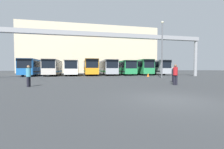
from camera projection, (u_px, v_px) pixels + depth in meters
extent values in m
plane|color=#2D3033|center=(172.00, 100.00, 6.89)|extent=(200.00, 200.00, 0.00)
cube|color=beige|center=(91.00, 51.00, 53.80)|extent=(45.29, 12.00, 15.67)
cylinder|color=gray|center=(196.00, 59.00, 28.71)|extent=(0.60, 0.60, 6.68)
cube|color=gray|center=(105.00, 35.00, 24.84)|extent=(35.89, 0.80, 0.70)
cube|color=#1959A5|center=(34.00, 67.00, 30.64)|extent=(2.54, 11.42, 2.82)
cube|color=black|center=(24.00, 63.00, 25.06)|extent=(2.34, 0.06, 1.58)
cube|color=black|center=(34.00, 64.00, 30.62)|extent=(2.57, 9.71, 1.18)
cube|color=black|center=(34.00, 71.00, 30.67)|extent=(2.57, 10.85, 0.24)
cylinder|color=black|center=(23.00, 74.00, 27.33)|extent=(0.28, 0.93, 0.93)
cylinder|color=black|center=(36.00, 74.00, 27.80)|extent=(0.28, 0.93, 0.93)
cylinder|color=black|center=(33.00, 73.00, 33.58)|extent=(0.28, 0.93, 0.93)
cylinder|color=black|center=(44.00, 73.00, 34.05)|extent=(0.28, 0.93, 0.93)
cube|color=beige|center=(53.00, 67.00, 30.78)|extent=(2.44, 10.08, 2.79)
cube|color=black|center=(48.00, 64.00, 25.86)|extent=(2.25, 0.06, 1.56)
cube|color=black|center=(53.00, 65.00, 30.76)|extent=(2.47, 8.57, 1.17)
cube|color=#1966B2|center=(53.00, 71.00, 30.82)|extent=(2.47, 9.58, 0.24)
cylinder|color=black|center=(45.00, 74.00, 27.85)|extent=(0.28, 0.93, 0.93)
cylinder|color=black|center=(57.00, 74.00, 28.30)|extent=(0.28, 0.93, 0.93)
cylinder|color=black|center=(51.00, 73.00, 33.36)|extent=(0.28, 0.93, 0.93)
cylinder|color=black|center=(61.00, 73.00, 33.81)|extent=(0.28, 0.93, 0.93)
cube|color=silver|center=(72.00, 67.00, 31.61)|extent=(2.40, 10.13, 2.63)
cube|color=black|center=(71.00, 65.00, 26.66)|extent=(2.21, 0.06, 1.47)
cube|color=black|center=(72.00, 65.00, 31.59)|extent=(2.43, 8.61, 1.11)
cube|color=orange|center=(72.00, 71.00, 31.64)|extent=(2.43, 9.63, 0.24)
cylinder|color=black|center=(66.00, 73.00, 28.66)|extent=(0.28, 1.02, 1.02)
cylinder|color=black|center=(77.00, 73.00, 29.10)|extent=(0.28, 1.02, 1.02)
cylinder|color=black|center=(68.00, 73.00, 34.20)|extent=(0.28, 1.02, 1.02)
cylinder|color=black|center=(78.00, 72.00, 34.64)|extent=(0.28, 1.02, 1.02)
cube|color=orange|center=(90.00, 67.00, 32.69)|extent=(2.50, 10.72, 2.94)
cube|color=black|center=(92.00, 63.00, 27.45)|extent=(2.30, 0.06, 1.65)
cube|color=black|center=(90.00, 64.00, 32.66)|extent=(2.53, 9.12, 1.24)
cube|color=#268C4C|center=(90.00, 71.00, 32.72)|extent=(2.53, 10.19, 0.24)
cylinder|color=black|center=(86.00, 73.00, 29.57)|extent=(0.28, 1.09, 1.09)
cylinder|color=black|center=(97.00, 73.00, 30.03)|extent=(0.28, 1.09, 1.09)
cylinder|color=black|center=(85.00, 72.00, 35.44)|extent=(0.28, 1.09, 1.09)
cylinder|color=black|center=(94.00, 72.00, 35.90)|extent=(0.28, 1.09, 1.09)
cube|color=#999EA5|center=(107.00, 67.00, 34.27)|extent=(2.51, 12.34, 2.85)
cube|color=black|center=(112.00, 64.00, 28.25)|extent=(2.31, 0.06, 1.59)
cube|color=black|center=(107.00, 65.00, 34.25)|extent=(2.54, 10.49, 1.20)
cube|color=#268C4C|center=(107.00, 71.00, 34.31)|extent=(2.54, 11.72, 0.24)
cylinder|color=black|center=(104.00, 73.00, 30.72)|extent=(0.28, 1.01, 1.01)
cylinder|color=black|center=(115.00, 73.00, 31.18)|extent=(0.28, 1.01, 1.01)
cylinder|color=black|center=(100.00, 72.00, 37.47)|extent=(0.28, 1.01, 1.01)
cylinder|color=black|center=(108.00, 72.00, 37.93)|extent=(0.28, 1.01, 1.01)
cube|color=#268C4C|center=(124.00, 67.00, 34.20)|extent=(2.51, 10.56, 2.73)
cube|color=black|center=(131.00, 64.00, 29.05)|extent=(2.31, 0.06, 1.53)
cube|color=black|center=(124.00, 65.00, 34.18)|extent=(2.54, 8.97, 1.15)
cube|color=black|center=(124.00, 71.00, 34.24)|extent=(2.54, 10.03, 0.24)
cylinder|color=black|center=(123.00, 73.00, 31.13)|extent=(0.28, 0.99, 0.99)
cylinder|color=black|center=(133.00, 73.00, 31.60)|extent=(0.28, 0.99, 0.99)
cylinder|color=black|center=(116.00, 72.00, 36.91)|extent=(0.28, 0.99, 0.99)
cylinder|color=black|center=(124.00, 72.00, 37.37)|extent=(0.28, 0.99, 0.99)
cube|color=#268C4C|center=(138.00, 67.00, 35.38)|extent=(2.44, 11.34, 2.98)
cube|color=black|center=(149.00, 64.00, 29.84)|extent=(2.24, 0.06, 1.67)
cube|color=black|center=(138.00, 64.00, 35.35)|extent=(2.47, 9.64, 1.25)
cube|color=#268C4C|center=(138.00, 71.00, 35.42)|extent=(2.47, 10.77, 0.24)
cylinder|color=black|center=(139.00, 73.00, 32.11)|extent=(0.28, 0.99, 0.99)
cylinder|color=black|center=(149.00, 73.00, 32.55)|extent=(0.28, 0.99, 0.99)
cylinder|color=black|center=(130.00, 72.00, 38.31)|extent=(0.28, 0.99, 0.99)
cylinder|color=black|center=(138.00, 72.00, 38.76)|extent=(0.28, 0.99, 0.99)
cube|color=#999EA5|center=(152.00, 67.00, 36.64)|extent=(2.49, 12.29, 2.88)
cube|color=black|center=(166.00, 64.00, 30.64)|extent=(2.29, 0.06, 1.61)
cube|color=black|center=(152.00, 65.00, 36.62)|extent=(2.52, 10.45, 1.21)
cube|color=black|center=(152.00, 71.00, 36.68)|extent=(2.52, 11.67, 0.24)
cylinder|color=black|center=(155.00, 73.00, 33.10)|extent=(0.28, 0.91, 0.91)
cylinder|color=black|center=(164.00, 73.00, 33.56)|extent=(0.28, 0.91, 0.91)
cylinder|color=black|center=(142.00, 72.00, 39.82)|extent=(0.28, 0.91, 0.91)
cylinder|color=black|center=(150.00, 72.00, 40.28)|extent=(0.28, 0.91, 0.91)
cylinder|color=black|center=(173.00, 79.00, 15.55)|extent=(0.17, 0.17, 0.76)
cylinder|color=black|center=(174.00, 79.00, 15.41)|extent=(0.17, 0.17, 0.76)
cylinder|color=black|center=(173.00, 72.00, 15.45)|extent=(0.33, 0.33, 0.63)
sphere|color=beige|center=(173.00, 68.00, 15.44)|extent=(0.20, 0.20, 0.20)
cylinder|color=black|center=(28.00, 82.00, 11.66)|extent=(0.18, 0.18, 0.80)
cylinder|color=black|center=(29.00, 82.00, 11.82)|extent=(0.18, 0.18, 0.80)
cylinder|color=teal|center=(28.00, 72.00, 11.71)|extent=(0.35, 0.35, 0.67)
sphere|color=#8C6647|center=(28.00, 67.00, 11.69)|extent=(0.22, 0.22, 0.22)
cylinder|color=black|center=(174.00, 80.00, 13.08)|extent=(0.20, 0.20, 0.85)
cylinder|color=black|center=(176.00, 80.00, 13.01)|extent=(0.20, 0.20, 0.85)
cylinder|color=#A5191E|center=(175.00, 71.00, 13.01)|extent=(0.37, 0.37, 0.71)
sphere|color=brown|center=(175.00, 66.00, 12.99)|extent=(0.23, 0.23, 0.23)
cone|color=orange|center=(148.00, 75.00, 26.38)|extent=(0.44, 0.44, 0.63)
cylinder|color=#595B60|center=(162.00, 51.00, 22.74)|extent=(0.20, 0.20, 8.26)
sphere|color=beige|center=(162.00, 22.00, 22.57)|extent=(0.36, 0.36, 0.36)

